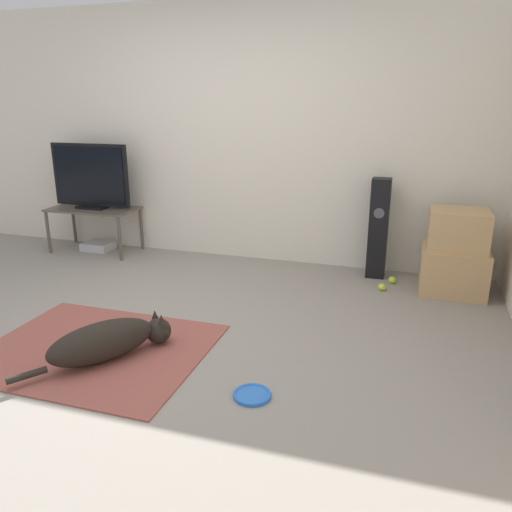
{
  "coord_description": "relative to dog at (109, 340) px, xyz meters",
  "views": [
    {
      "loc": [
        1.75,
        -2.79,
        1.61
      ],
      "look_at": [
        0.63,
        0.76,
        0.45
      ],
      "focal_mm": 35.0,
      "sensor_mm": 36.0,
      "label": 1
    }
  ],
  "objects": [
    {
      "name": "tennis_ball_by_boxes",
      "position": [
        1.67,
        2.01,
        -0.1
      ],
      "size": [
        0.07,
        0.07,
        0.07
      ],
      "color": "#C6E033",
      "rests_on": "ground_plane"
    },
    {
      "name": "tv_stand",
      "position": [
        -1.54,
        2.1,
        0.29
      ],
      "size": [
        0.95,
        0.5,
        0.49
      ],
      "color": "brown",
      "rests_on": "ground_plane"
    },
    {
      "name": "tv",
      "position": [
        -1.54,
        2.1,
        0.69
      ],
      "size": [
        0.91,
        0.2,
        0.69
      ],
      "color": "black",
      "rests_on": "tv_stand"
    },
    {
      "name": "cardboard_box_upper",
      "position": [
        2.18,
        1.95,
        0.43
      ],
      "size": [
        0.48,
        0.42,
        0.34
      ],
      "color": "tan",
      "rests_on": "cardboard_box_lower"
    },
    {
      "name": "tennis_ball_near_speaker",
      "position": [
        1.6,
        1.8,
        -0.1
      ],
      "size": [
        0.07,
        0.07,
        0.07
      ],
      "color": "#C6E033",
      "rests_on": "ground_plane"
    },
    {
      "name": "wall_back",
      "position": [
        0.03,
        2.41,
        1.14
      ],
      "size": [
        8.0,
        0.06,
        2.55
      ],
      "color": "silver",
      "rests_on": "ground_plane"
    },
    {
      "name": "cardboard_box_lower",
      "position": [
        2.18,
        1.95,
        0.06
      ],
      "size": [
        0.55,
        0.47,
        0.4
      ],
      "color": "tan",
      "rests_on": "ground_plane"
    },
    {
      "name": "ground_plane",
      "position": [
        0.03,
        0.31,
        -0.14
      ],
      "size": [
        12.0,
        12.0,
        0.0
      ],
      "primitive_type": "plane",
      "color": "gray"
    },
    {
      "name": "area_rug",
      "position": [
        -0.17,
        0.09,
        -0.13
      ],
      "size": [
        1.48,
        1.21,
        0.01
      ],
      "color": "#934C42",
      "rests_on": "ground_plane"
    },
    {
      "name": "game_console",
      "position": [
        -1.55,
        2.13,
        -0.09
      ],
      "size": [
        0.32,
        0.25,
        0.09
      ],
      "color": "#B7B7BC",
      "rests_on": "ground_plane"
    },
    {
      "name": "dog",
      "position": [
        0.0,
        0.0,
        0.0
      ],
      "size": [
        0.66,
        0.9,
        0.26
      ],
      "color": "black",
      "rests_on": "area_rug"
    },
    {
      "name": "floor_speaker",
      "position": [
        1.51,
        2.17,
        0.33
      ],
      "size": [
        0.17,
        0.18,
        0.94
      ],
      "color": "black",
      "rests_on": "ground_plane"
    },
    {
      "name": "frisbee",
      "position": [
        1.01,
        -0.13,
        -0.12
      ],
      "size": [
        0.22,
        0.22,
        0.03
      ],
      "color": "blue",
      "rests_on": "ground_plane"
    }
  ]
}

